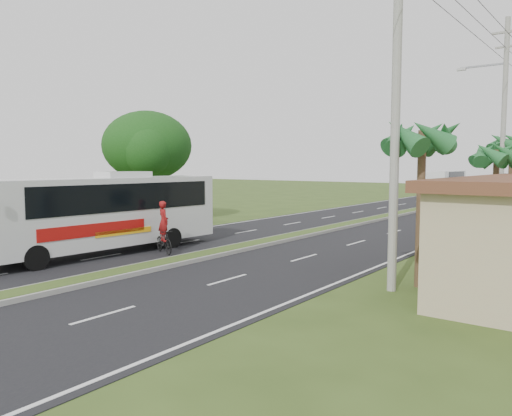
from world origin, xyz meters
The scene contains 14 objects.
ground centered at (0.00, 0.00, 0.00)m, with size 180.00×180.00×0.00m, color #34491A.
road_asphalt centered at (0.00, 20.00, 0.01)m, with size 14.00×160.00×0.02m, color black.
median_strip centered at (0.00, 20.00, 0.10)m, with size 1.20×160.00×0.18m.
lane_edge_left centered at (-6.70, 20.00, 0.00)m, with size 0.12×160.00×0.01m, color silver.
lane_edge_right centered at (6.70, 20.00, 0.00)m, with size 0.12×160.00×0.01m, color silver.
palm_verge_a centered at (9.00, 3.00, 4.74)m, with size 2.40×2.40×5.45m.
palm_verge_b centered at (9.40, 12.00, 4.36)m, with size 2.40×2.40×5.05m.
palm_verge_c centered at (8.80, 19.00, 5.12)m, with size 2.40×2.40×5.85m.
shade_tree centered at (-12.11, 10.02, 5.03)m, with size 6.30×6.00×7.54m.
utility_pole_a centered at (8.50, 2.00, 5.67)m, with size 1.60×0.28×11.00m.
utility_pole_b centered at (8.47, 18.00, 6.26)m, with size 3.20×0.28×12.00m.
coach_bus_main centered at (-4.01, 0.55, 1.99)m, with size 2.96×11.29×3.61m.
coach_bus_far centered at (-5.20, 55.81, 1.74)m, with size 2.48×10.59×3.07m.
motorcyclist centered at (-2.00, 2.18, 0.84)m, with size 1.86×1.16×2.34m.
Camera 1 is at (14.27, -12.78, 3.93)m, focal length 35.00 mm.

